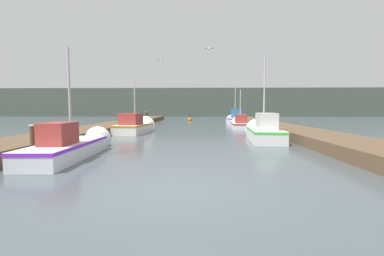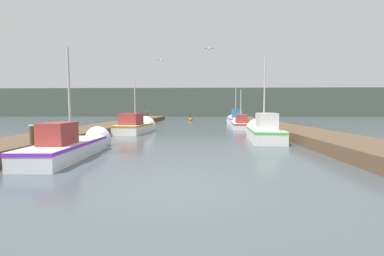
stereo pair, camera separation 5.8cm
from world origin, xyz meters
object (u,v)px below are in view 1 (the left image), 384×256
mooring_piling_0 (34,141)px  seagull_lead (160,60)px  fishing_boat_3 (240,124)px  channel_buoy (190,120)px  fishing_boat_2 (136,126)px  fishing_boat_1 (263,131)px  fishing_boat_4 (235,120)px  mooring_piling_1 (146,118)px  fishing_boat_0 (74,145)px  seagull_1 (209,49)px

mooring_piling_0 → seagull_lead: bearing=78.2°
fishing_boat_3 → channel_buoy: size_ratio=4.85×
fishing_boat_2 → mooring_piling_0: (-1.21, -9.45, 0.12)m
fishing_boat_2 → seagull_lead: 5.95m
fishing_boat_1 → fishing_boat_4: fishing_boat_1 is taller
fishing_boat_4 → mooring_piling_1: (-9.68, 1.42, 0.15)m
fishing_boat_3 → fishing_boat_0: bearing=-116.9°
fishing_boat_0 → mooring_piling_1: bearing=91.8°
fishing_boat_3 → mooring_piling_1: size_ratio=3.78×
fishing_boat_3 → mooring_piling_1: (-9.48, 5.97, 0.31)m
fishing_boat_1 → channel_buoy: bearing=107.7°
fishing_boat_1 → seagull_lead: (-6.64, 6.56, 5.10)m
fishing_boat_3 → mooring_piling_0: (-9.27, -14.02, 0.22)m
fishing_boat_0 → fishing_boat_2: bearing=87.3°
fishing_boat_1 → seagull_1: bearing=-179.9°
fishing_boat_2 → fishing_boat_4: fishing_boat_4 is taller
fishing_boat_3 → seagull_lead: size_ratio=9.42×
seagull_1 → mooring_piling_0: bearing=-140.2°
fishing_boat_4 → mooring_piling_0: fishing_boat_4 is taller
fishing_boat_3 → seagull_1: bearing=-106.5°
fishing_boat_0 → seagull_lead: 12.85m
fishing_boat_3 → mooring_piling_0: 16.81m
fishing_boat_4 → seagull_1: bearing=-106.1°
mooring_piling_1 → fishing_boat_1: bearing=-56.8°
seagull_lead → seagull_1: bearing=-88.5°
fishing_boat_0 → fishing_boat_4: 19.88m
mooring_piling_0 → channel_buoy: bearing=80.6°
fishing_boat_3 → seagull_lead: seagull_lead is taller
fishing_boat_0 → seagull_lead: bearing=80.9°
seagull_lead → mooring_piling_1: bearing=81.0°
fishing_boat_0 → seagull_1: seagull_1 is taller
fishing_boat_2 → mooring_piling_0: 9.52m
fishing_boat_1 → fishing_boat_3: 8.39m
fishing_boat_0 → mooring_piling_1: size_ratio=3.87×
fishing_boat_2 → mooring_piling_0: fishing_boat_2 is taller
fishing_boat_1 → seagull_1: size_ratio=9.36×
channel_buoy → fishing_boat_2: bearing=-100.6°
fishing_boat_1 → channel_buoy: size_ratio=4.95×
fishing_boat_0 → fishing_boat_1: 9.56m
mooring_piling_0 → seagull_1: 9.63m
fishing_boat_4 → mooring_piling_1: 9.78m
fishing_boat_2 → channel_buoy: bearing=85.1°
fishing_boat_3 → fishing_boat_4: fishing_boat_4 is taller
fishing_boat_1 → fishing_boat_2: fishing_boat_1 is taller
fishing_boat_0 → fishing_boat_4: (8.34, 18.05, 0.14)m
fishing_boat_0 → fishing_boat_1: fishing_boat_1 is taller
fishing_boat_0 → fishing_boat_2: fishing_boat_0 is taller
mooring_piling_1 → channel_buoy: mooring_piling_1 is taller
fishing_boat_4 → mooring_piling_0: bearing=-118.7°
seagull_1 → fishing_boat_3: bearing=65.7°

